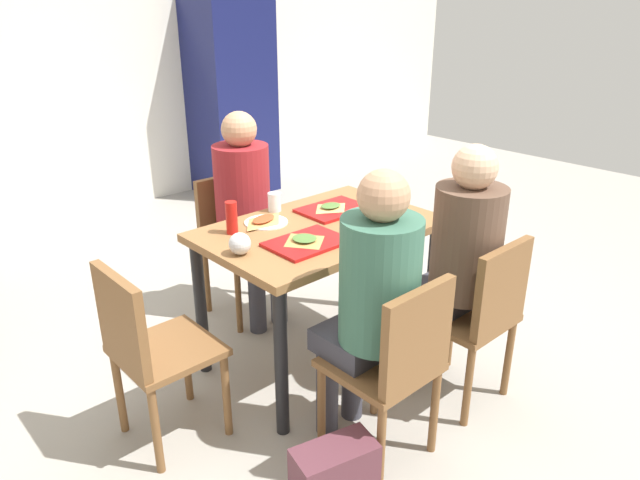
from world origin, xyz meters
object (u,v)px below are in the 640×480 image
(main_table, at_px, (320,246))
(chair_near_left, at_px, (396,360))
(tray_red_far, at_px, (334,209))
(tray_red_near, at_px, (307,243))
(paper_plate_near_edge, at_px, (375,228))
(chair_far_side, at_px, (235,235))
(person_in_red, at_px, (372,293))
(handbag, at_px, (335,477))
(pizza_slice_a, at_px, (305,239))
(foil_bundle, at_px, (240,244))
(pizza_slice_b, at_px, (331,207))
(pizza_slice_c, at_px, (264,220))
(condiment_bottle, at_px, (232,218))
(soda_can, at_px, (384,193))
(person_in_brown_jacket, at_px, (459,253))
(chair_near_right, at_px, (480,311))
(plastic_cup_a, at_px, (274,202))
(chair_left_end, at_px, (148,345))
(plastic_cup_b, at_px, (372,233))
(drink_fridge, at_px, (231,96))
(pizza_slice_d, at_px, (375,227))
(person_far_side, at_px, (246,202))
(paper_plate_center, at_px, (266,222))

(main_table, height_order, chair_near_left, chair_near_left)
(chair_near_left, height_order, tray_red_far, chair_near_left)
(tray_red_near, bearing_deg, paper_plate_near_edge, -11.46)
(chair_far_side, bearing_deg, person_in_red, -101.83)
(chair_far_side, distance_m, handbag, 1.72)
(chair_near_left, bearing_deg, chair_far_side, 79.22)
(main_table, distance_m, chair_near_left, 0.84)
(person_in_red, distance_m, pizza_slice_a, 0.51)
(tray_red_near, xyz_separation_m, foil_bundle, (-0.29, 0.12, 0.04))
(pizza_slice_b, bearing_deg, pizza_slice_c, 165.48)
(pizza_slice_b, relative_size, condiment_bottle, 1.13)
(foil_bundle, bearing_deg, handbag, -100.69)
(pizza_slice_c, xyz_separation_m, soda_can, (0.69, -0.20, 0.04))
(person_in_brown_jacket, bearing_deg, pizza_slice_a, 135.50)
(chair_near_right, xyz_separation_m, plastic_cup_a, (-0.32, 1.10, 0.33))
(chair_near_right, relative_size, pizza_slice_b, 4.68)
(plastic_cup_a, xyz_separation_m, handbag, (-0.61, -1.11, -0.69))
(tray_red_near, bearing_deg, handbag, -123.93)
(chair_far_side, xyz_separation_m, person_in_red, (-0.29, -1.40, 0.25))
(chair_near_right, distance_m, chair_left_end, 1.48)
(person_in_red, distance_m, plastic_cup_a, 1.00)
(chair_near_right, relative_size, plastic_cup_b, 8.51)
(person_in_red, height_order, drink_fridge, drink_fridge)
(soda_can, xyz_separation_m, foil_bundle, (-1.00, -0.04, -0.01))
(main_table, distance_m, person_in_brown_jacket, 0.70)
(pizza_slice_c, bearing_deg, pizza_slice_a, -94.71)
(chair_left_end, height_order, person_in_brown_jacket, person_in_brown_jacket)
(pizza_slice_a, xyz_separation_m, foil_bundle, (-0.28, 0.11, 0.03))
(chair_far_side, bearing_deg, plastic_cup_a, -93.80)
(pizza_slice_d, height_order, condiment_bottle, condiment_bottle)
(soda_can, distance_m, drink_fridge, 2.98)
(tray_red_far, height_order, pizza_slice_a, pizza_slice_a)
(person_in_brown_jacket, height_order, pizza_slice_d, person_in_brown_jacket)
(chair_near_left, height_order, chair_near_right, same)
(chair_near_left, relative_size, chair_far_side, 1.00)
(chair_far_side, bearing_deg, person_far_side, -90.00)
(chair_far_side, xyz_separation_m, chair_left_end, (-0.97, -0.77, 0.00))
(main_table, height_order, person_in_brown_jacket, person_in_brown_jacket)
(person_far_side, bearing_deg, plastic_cup_b, -88.25)
(chair_near_left, bearing_deg, person_in_brown_jacket, 13.44)
(plastic_cup_a, relative_size, soda_can, 0.82)
(plastic_cup_a, height_order, foil_bundle, same)
(soda_can, bearing_deg, chair_near_left, -135.08)
(pizza_slice_c, distance_m, plastic_cup_b, 0.59)
(paper_plate_near_edge, relative_size, plastic_cup_b, 2.20)
(pizza_slice_a, distance_m, handbag, 1.03)
(person_in_brown_jacket, bearing_deg, paper_plate_center, 119.12)
(pizza_slice_b, height_order, soda_can, soda_can)
(main_table, xyz_separation_m, paper_plate_near_edge, (0.18, -0.21, 0.11))
(chair_left_end, relative_size, pizza_slice_c, 3.47)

